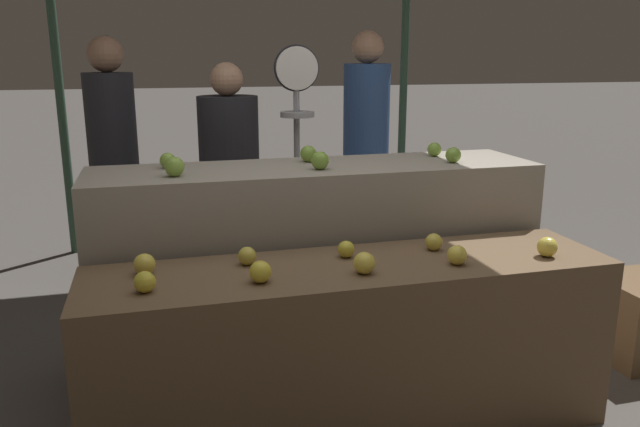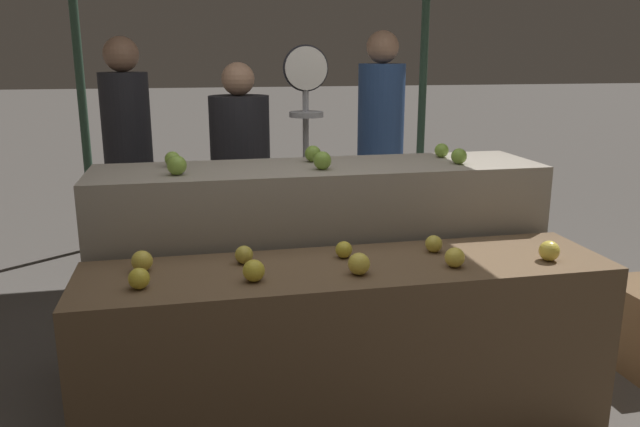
{
  "view_description": "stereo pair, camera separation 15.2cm",
  "coord_description": "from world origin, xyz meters",
  "px_view_note": "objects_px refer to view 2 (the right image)",
  "views": [
    {
      "loc": [
        -0.77,
        -2.34,
        1.61
      ],
      "look_at": [
        -0.06,
        0.3,
        0.91
      ],
      "focal_mm": 35.0,
      "sensor_mm": 36.0,
      "label": 1
    },
    {
      "loc": [
        -0.63,
        -2.37,
        1.61
      ],
      "look_at": [
        -0.06,
        0.3,
        0.91
      ],
      "focal_mm": 35.0,
      "sensor_mm": 36.0,
      "label": 2
    }
  ],
  "objects_px": {
    "produce_scale": "(306,126)",
    "person_customer_right": "(381,134)",
    "person_customer_left": "(128,147)",
    "person_vendor_at_scale": "(241,169)"
  },
  "relations": [
    {
      "from": "produce_scale",
      "to": "person_customer_left",
      "type": "height_order",
      "value": "person_customer_left"
    },
    {
      "from": "person_customer_left",
      "to": "produce_scale",
      "type": "bearing_deg",
      "value": 153.86
    },
    {
      "from": "produce_scale",
      "to": "person_vendor_at_scale",
      "type": "relative_size",
      "value": 1.06
    },
    {
      "from": "person_customer_left",
      "to": "person_customer_right",
      "type": "bearing_deg",
      "value": -169.7
    },
    {
      "from": "person_customer_left",
      "to": "person_vendor_at_scale",
      "type": "bearing_deg",
      "value": 161.55
    },
    {
      "from": "produce_scale",
      "to": "person_customer_right",
      "type": "relative_size",
      "value": 0.94
    },
    {
      "from": "person_vendor_at_scale",
      "to": "produce_scale",
      "type": "bearing_deg",
      "value": 125.44
    },
    {
      "from": "produce_scale",
      "to": "person_customer_right",
      "type": "height_order",
      "value": "person_customer_right"
    },
    {
      "from": "person_vendor_at_scale",
      "to": "person_customer_left",
      "type": "height_order",
      "value": "person_customer_left"
    },
    {
      "from": "produce_scale",
      "to": "person_customer_right",
      "type": "bearing_deg",
      "value": 48.68
    }
  ]
}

